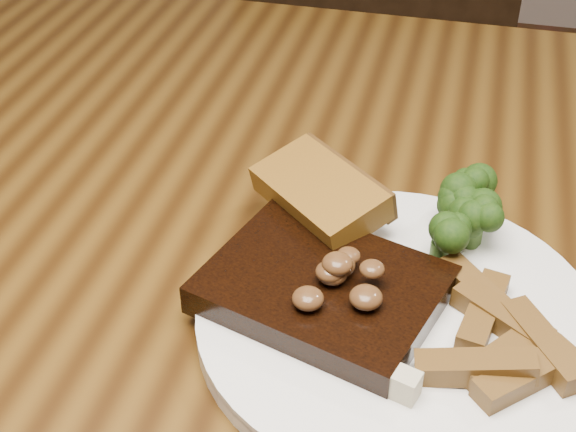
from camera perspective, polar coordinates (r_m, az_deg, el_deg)
name	(u,v)px	position (r m, az deg, el deg)	size (l,w,h in m)	color
dining_table	(297,327)	(0.68, 0.65, -7.92)	(1.60, 0.90, 0.75)	#4A2F0E
chair_far	(358,131)	(1.35, 4.99, 6.03)	(0.48, 0.48, 0.82)	black
plate	(397,319)	(0.56, 7.74, -7.27)	(0.27, 0.27, 0.01)	white
steak	(323,289)	(0.55, 2.49, -5.23)	(0.15, 0.12, 0.02)	black
steak_bone	(305,346)	(0.51, 1.23, -9.26)	(0.15, 0.01, 0.02)	#BFB594
mushroom_pile	(337,265)	(0.53, 3.52, -3.48)	(0.06, 0.06, 0.03)	#4F3319
garlic_bread	(319,213)	(0.61, 2.20, 0.19)	(0.10, 0.06, 0.02)	brown
potato_wedges	(495,327)	(0.54, 14.51, -7.62)	(0.09, 0.09, 0.02)	brown
broccoli_cluster	(471,226)	(0.60, 12.86, -0.71)	(0.08, 0.08, 0.04)	#233C0D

